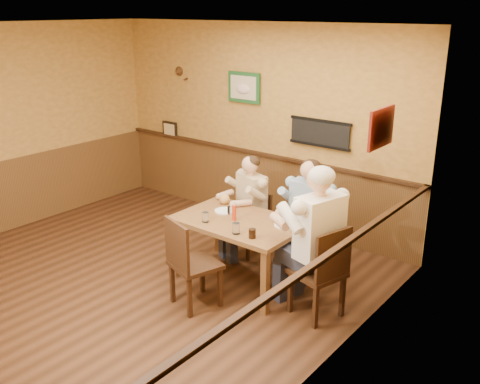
% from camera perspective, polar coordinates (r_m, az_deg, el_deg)
% --- Properties ---
extents(room, '(5.02, 5.03, 2.81)m').
position_cam_1_polar(room, '(5.71, -11.17, 5.75)').
color(room, '#361E10').
rests_on(room, ground).
extents(dining_table, '(1.40, 0.90, 0.75)m').
position_cam_1_polar(dining_table, '(5.94, -0.08, -3.81)').
color(dining_table, brown).
rests_on(dining_table, ground).
extents(chair_back_left, '(0.47, 0.47, 0.81)m').
position_cam_1_polar(chair_back_left, '(6.71, 1.23, -3.39)').
color(chair_back_left, '#3C2313').
rests_on(chair_back_left, ground).
extents(chair_back_right, '(0.43, 0.43, 0.87)m').
position_cam_1_polar(chair_back_right, '(6.27, 7.28, -4.92)').
color(chair_back_right, '#3C2313').
rests_on(chair_back_right, ground).
extents(chair_right_end, '(0.56, 0.56, 0.99)m').
position_cam_1_polar(chair_right_end, '(5.43, 8.26, -8.28)').
color(chair_right_end, '#3C2313').
rests_on(chair_right_end, ground).
extents(chair_near_side, '(0.56, 0.56, 0.98)m').
position_cam_1_polar(chair_near_side, '(5.56, -4.78, -7.46)').
color(chair_near_side, '#3C2313').
rests_on(chair_near_side, ground).
extents(diner_tan_shirt, '(0.68, 0.68, 1.15)m').
position_cam_1_polar(diner_tan_shirt, '(6.65, 1.24, -2.02)').
color(diner_tan_shirt, beige).
rests_on(diner_tan_shirt, ground).
extents(diner_blue_polo, '(0.62, 0.62, 1.24)m').
position_cam_1_polar(diner_blue_polo, '(6.20, 7.36, -3.34)').
color(diner_blue_polo, '#82A1C4').
rests_on(diner_blue_polo, ground).
extents(diner_white_elder, '(0.80, 0.80, 1.41)m').
position_cam_1_polar(diner_white_elder, '(5.33, 8.36, -6.26)').
color(diner_white_elder, white).
rests_on(diner_white_elder, ground).
extents(water_glass_left, '(0.08, 0.08, 0.11)m').
position_cam_1_polar(water_glass_left, '(5.84, -3.72, -2.69)').
color(water_glass_left, white).
rests_on(water_glass_left, dining_table).
extents(water_glass_mid, '(0.08, 0.08, 0.12)m').
position_cam_1_polar(water_glass_mid, '(5.53, -0.42, -3.91)').
color(water_glass_mid, white).
rests_on(water_glass_mid, dining_table).
extents(cola_tumbler, '(0.10, 0.10, 0.10)m').
position_cam_1_polar(cola_tumbler, '(5.44, 1.31, -4.45)').
color(cola_tumbler, black).
rests_on(cola_tumbler, dining_table).
extents(hot_sauce_bottle, '(0.06, 0.06, 0.20)m').
position_cam_1_polar(hot_sauce_bottle, '(5.86, -0.64, -2.10)').
color(hot_sauce_bottle, red).
rests_on(hot_sauce_bottle, dining_table).
extents(salt_shaker, '(0.04, 0.04, 0.09)m').
position_cam_1_polar(salt_shaker, '(6.05, -1.09, -1.98)').
color(salt_shaker, silver).
rests_on(salt_shaker, dining_table).
extents(pepper_shaker, '(0.04, 0.04, 0.10)m').
position_cam_1_polar(pepper_shaker, '(6.05, -1.18, -1.97)').
color(pepper_shaker, black).
rests_on(pepper_shaker, dining_table).
extents(plate_far_left, '(0.26, 0.26, 0.02)m').
position_cam_1_polar(plate_far_left, '(6.15, -1.66, -2.02)').
color(plate_far_left, white).
rests_on(plate_far_left, dining_table).
extents(plate_far_right, '(0.29, 0.29, 0.02)m').
position_cam_1_polar(plate_far_right, '(5.77, 4.87, -3.54)').
color(plate_far_right, white).
rests_on(plate_far_right, dining_table).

